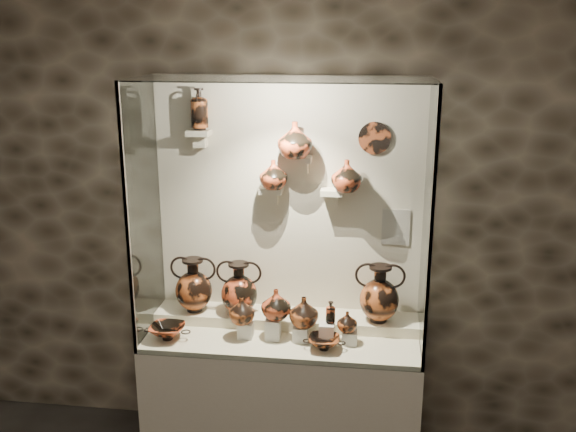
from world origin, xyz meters
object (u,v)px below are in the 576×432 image
Objects in this scene: jug_c at (304,312)px; ovoid_vase_a at (273,174)px; lekythos_small at (331,311)px; amphora_mid at (239,288)px; jug_b at (276,304)px; ovoid_vase_c at (347,176)px; ovoid_vase_b at (295,140)px; jug_e at (347,321)px; amphora_right at (379,293)px; amphora_left at (194,285)px; kylix_right at (324,342)px; lekythos_tall at (199,106)px; jug_a at (242,310)px; kylix_left at (167,331)px.

jug_c is 1.04× the size of ovoid_vase_a.
amphora_mid is at bearing -172.92° from lekythos_small.
jug_b is 0.79m from ovoid_vase_a.
jug_b is 0.89m from ovoid_vase_c.
jug_c is (0.43, -0.17, -0.06)m from amphora_mid.
jug_e is at bearing -38.70° from ovoid_vase_b.
amphora_right is 0.35m from lekythos_small.
amphora_left is 1.19m from amphora_right.
jug_b is 0.78× the size of kylix_right.
ovoid_vase_b is at bearing -13.95° from amphora_mid.
lekythos_tall is at bearing 167.25° from jug_e.
kylix_right is at bearing -17.44° from lekythos_tall.
jug_a is 0.59× the size of lekythos_tall.
ovoid_vase_c is at bearing 6.79° from amphora_left.
lekythos_tall is (-0.24, 0.10, 1.14)m from amphora_mid.
ovoid_vase_c is (0.23, 0.23, 0.80)m from jug_c.
jug_e reaches higher than kylix_left.
amphora_right is at bearing 3.08° from lekythos_tall.
jug_e is (0.70, -0.19, -0.10)m from amphora_mid.
jug_b is at bearing -14.12° from kylix_left.
kylix_right is 1.61m from lekythos_tall.
jug_a is 1.27m from lekythos_tall.
ovoid_vase_b is (0.65, 0.04, 0.95)m from amphora_left.
jug_e reaches higher than kylix_right.
amphora_mid is at bearing 167.24° from ovoid_vase_c.
amphora_right reaches higher than lekythos_small.
amphora_mid is 1.85× the size of jug_c.
amphora_left is at bearing -172.36° from amphora_right.
amphora_mid is at bearing 143.47° from jug_c.
amphora_right is 2.18× the size of jug_a.
lekythos_small is at bearing -124.31° from ovoid_vase_c.
ovoid_vase_a reaches higher than jug_c.
ovoid_vase_b is at bearing 161.16° from lekythos_small.
jug_c is (0.38, 0.03, -0.00)m from jug_a.
ovoid_vase_c is at bearing 174.20° from amphora_right.
lekythos_tall is (-0.84, 0.27, 1.18)m from lekythos_small.
jug_a is 0.54m from kylix_right.
jug_c is at bearing -43.57° from amphora_mid.
ovoid_vase_a is 0.83× the size of ovoid_vase_b.
ovoid_vase_a is at bearing 6.16° from kylix_left.
jug_b is 1.49× the size of jug_e.
jug_e is 1.58m from lekythos_tall.
ovoid_vase_a is at bearing 117.29° from jug_c.
lekythos_small is at bearing -23.51° from jug_b.
ovoid_vase_c is at bearing 76.59° from kylix_right.
jug_c reaches higher than lekythos_small.
ovoid_vase_c is at bearing 6.58° from jug_b.
ovoid_vase_c is at bearing -16.85° from amphora_mid.
jug_a is 1.08m from ovoid_vase_b.
lekythos_small is (0.60, -0.17, -0.05)m from amphora_mid.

